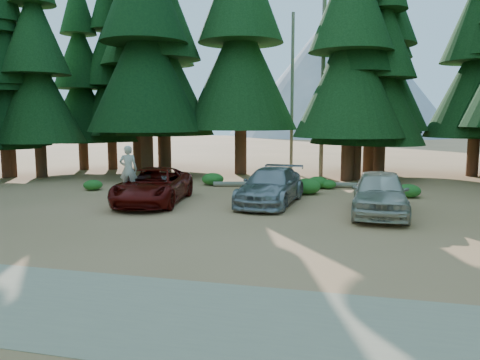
{
  "coord_description": "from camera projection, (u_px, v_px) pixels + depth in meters",
  "views": [
    {
      "loc": [
        2.73,
        -13.88,
        3.46
      ],
      "look_at": [
        -1.28,
        2.48,
        1.25
      ],
      "focal_mm": 35.0,
      "sensor_mm": 36.0,
      "label": 1
    }
  ],
  "objects": [
    {
      "name": "log_mid",
      "position": [
        389.0,
        189.0,
        22.41
      ],
      "size": [
        2.55,
        1.95,
        0.24
      ],
      "primitive_type": "cylinder",
      "rotation": [
        0.0,
        1.57,
        -0.63
      ],
      "color": "gray",
      "rests_on": "ground"
    },
    {
      "name": "forest_belt_north",
      "position": [
        308.0,
        175.0,
        28.91
      ],
      "size": [
        36.0,
        7.0,
        22.0
      ],
      "primitive_type": null,
      "color": "black",
      "rests_on": "ground"
    },
    {
      "name": "frisbee_player",
      "position": [
        128.0,
        169.0,
        18.42
      ],
      "size": [
        0.8,
        0.64,
        1.9
      ],
      "rotation": [
        0.0,
        0.0,
        3.43
      ],
      "color": "beige",
      "rests_on": "ground"
    },
    {
      "name": "silver_minivan_center",
      "position": [
        271.0,
        186.0,
        19.08
      ],
      "size": [
        2.45,
        5.16,
        1.45
      ],
      "primitive_type": "imported",
      "rotation": [
        0.0,
        0.0,
        -0.08
      ],
      "color": "#95989D",
      "rests_on": "ground"
    },
    {
      "name": "log_left",
      "position": [
        249.0,
        184.0,
        24.02
      ],
      "size": [
        3.63,
        1.27,
        0.26
      ],
      "primitive_type": "cylinder",
      "rotation": [
        0.0,
        1.57,
        0.28
      ],
      "color": "gray",
      "rests_on": "ground"
    },
    {
      "name": "log_right",
      "position": [
        337.0,
        185.0,
        23.67
      ],
      "size": [
        4.28,
        0.29,
        0.27
      ],
      "primitive_type": "cylinder",
      "rotation": [
        0.0,
        1.57,
        -0.0
      ],
      "color": "gray",
      "rests_on": "ground"
    },
    {
      "name": "gravel_strip",
      "position": [
        189.0,
        317.0,
        8.2
      ],
      "size": [
        26.0,
        3.5,
        0.01
      ],
      "primitive_type": "cube",
      "color": "tan",
      "rests_on": "ground"
    },
    {
      "name": "ground",
      "position": [
        261.0,
        231.0,
        14.46
      ],
      "size": [
        160.0,
        160.0,
        0.0
      ],
      "primitive_type": "plane",
      "color": "#AD7A49",
      "rests_on": "ground"
    },
    {
      "name": "shrub_right",
      "position": [
        318.0,
        182.0,
        23.41
      ],
      "size": [
        1.07,
        1.07,
        0.59
      ],
      "primitive_type": "ellipsoid",
      "color": "#267021",
      "rests_on": "ground"
    },
    {
      "name": "shrub_edge_west",
      "position": [
        93.0,
        185.0,
        22.81
      ],
      "size": [
        0.91,
        0.91,
        0.5
      ],
      "primitive_type": "ellipsoid",
      "color": "#267021",
      "rests_on": "ground"
    },
    {
      "name": "shrub_far_right",
      "position": [
        408.0,
        191.0,
        20.69
      ],
      "size": [
        1.07,
        1.07,
        0.59
      ],
      "primitive_type": "ellipsoid",
      "color": "#267021",
      "rests_on": "ground"
    },
    {
      "name": "shrub_center_left",
      "position": [
        307.0,
        186.0,
        21.62
      ],
      "size": [
        1.3,
        1.3,
        0.71
      ],
      "primitive_type": "ellipsoid",
      "color": "#267021",
      "rests_on": "ground"
    },
    {
      "name": "shrub_center_right",
      "position": [
        328.0,
        184.0,
        23.22
      ],
      "size": [
        0.83,
        0.83,
        0.46
      ],
      "primitive_type": "ellipsoid",
      "color": "#267021",
      "rests_on": "ground"
    },
    {
      "name": "shrub_left",
      "position": [
        182.0,
        179.0,
        25.58
      ],
      "size": [
        0.7,
        0.7,
        0.38
      ],
      "primitive_type": "ellipsoid",
      "color": "#267021",
      "rests_on": "ground"
    },
    {
      "name": "snag_front",
      "position": [
        323.0,
        75.0,
        27.46
      ],
      "size": [
        0.24,
        0.24,
        12.0
      ],
      "primitive_type": "cylinder",
      "color": "gray",
      "rests_on": "ground"
    },
    {
      "name": "snag_back",
      "position": [
        292.0,
        94.0,
        29.5
      ],
      "size": [
        0.2,
        0.2,
        10.0
      ],
      "primitive_type": "cylinder",
      "color": "gray",
      "rests_on": "ground"
    },
    {
      "name": "silver_minivan_right",
      "position": [
        380.0,
        193.0,
        16.86
      ],
      "size": [
        2.03,
        4.81,
        1.62
      ],
      "primitive_type": "imported",
      "rotation": [
        0.0,
        0.0,
        -0.02
      ],
      "color": "beige",
      "rests_on": "ground"
    },
    {
      "name": "mountain_peak",
      "position": [
        331.0,
        74.0,
        98.39
      ],
      "size": [
        48.0,
        50.0,
        28.0
      ],
      "color": "gray",
      "rests_on": "ground"
    },
    {
      "name": "shrub_far_left",
      "position": [
        213.0,
        179.0,
        24.56
      ],
      "size": [
        1.15,
        1.15,
        0.63
      ],
      "primitive_type": "ellipsoid",
      "color": "#267021",
      "rests_on": "ground"
    },
    {
      "name": "red_pickup",
      "position": [
        153.0,
        186.0,
        19.22
      ],
      "size": [
        3.07,
        5.47,
        1.44
      ],
      "primitive_type": "imported",
      "rotation": [
        0.0,
        0.0,
        0.13
      ],
      "color": "#5A0A07",
      "rests_on": "ground"
    }
  ]
}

